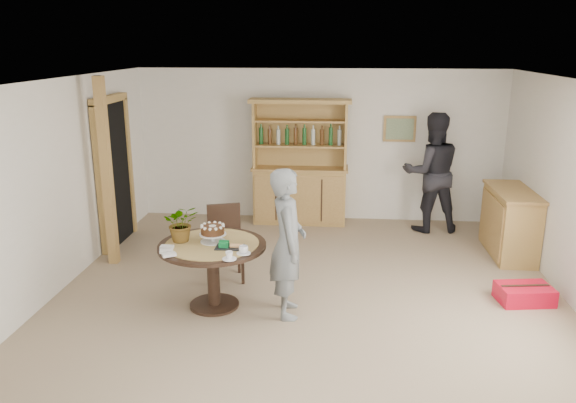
{
  "coord_description": "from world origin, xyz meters",
  "views": [
    {
      "loc": [
        0.31,
        -5.72,
        2.9
      ],
      "look_at": [
        -0.28,
        0.76,
        1.05
      ],
      "focal_mm": 35.0,
      "sensor_mm": 36.0,
      "label": 1
    }
  ],
  "objects_px": {
    "adult_person": "(432,173)",
    "dining_chair": "(225,237)",
    "teen_boy": "(288,243)",
    "sideboard": "(510,222)",
    "red_suitcase": "(524,294)",
    "hutch": "(300,182)",
    "dining_table": "(213,256)"
  },
  "relations": [
    {
      "from": "adult_person",
      "to": "dining_chair",
      "type": "bearing_deg",
      "value": 29.54
    },
    {
      "from": "teen_boy",
      "to": "sideboard",
      "type": "bearing_deg",
      "value": -63.07
    },
    {
      "from": "adult_person",
      "to": "red_suitcase",
      "type": "bearing_deg",
      "value": 98.29
    },
    {
      "from": "hutch",
      "to": "dining_chair",
      "type": "distance_m",
      "value": 2.52
    },
    {
      "from": "dining_chair",
      "to": "adult_person",
      "type": "xyz_separation_m",
      "value": [
        2.85,
        2.15,
        0.41
      ]
    },
    {
      "from": "dining_table",
      "to": "teen_boy",
      "type": "xyz_separation_m",
      "value": [
        0.85,
        -0.1,
        0.22
      ]
    },
    {
      "from": "dining_chair",
      "to": "dining_table",
      "type": "bearing_deg",
      "value": -105.84
    },
    {
      "from": "dining_chair",
      "to": "adult_person",
      "type": "bearing_deg",
      "value": 19.51
    },
    {
      "from": "sideboard",
      "to": "dining_chair",
      "type": "xyz_separation_m",
      "value": [
        -3.82,
        -1.15,
        0.06
      ]
    },
    {
      "from": "dining_table",
      "to": "adult_person",
      "type": "distance_m",
      "value": 4.12
    },
    {
      "from": "dining_chair",
      "to": "adult_person",
      "type": "relative_size",
      "value": 0.5
    },
    {
      "from": "red_suitcase",
      "to": "dining_chair",
      "type": "bearing_deg",
      "value": 165.08
    },
    {
      "from": "hutch",
      "to": "red_suitcase",
      "type": "relative_size",
      "value": 3.13
    },
    {
      "from": "sideboard",
      "to": "adult_person",
      "type": "relative_size",
      "value": 0.67
    },
    {
      "from": "dining_table",
      "to": "adult_person",
      "type": "xyz_separation_m",
      "value": [
        2.83,
        2.98,
        0.34
      ]
    },
    {
      "from": "adult_person",
      "to": "red_suitcase",
      "type": "relative_size",
      "value": 2.88
    },
    {
      "from": "hutch",
      "to": "teen_boy",
      "type": "xyz_separation_m",
      "value": [
        0.1,
        -3.32,
        0.14
      ]
    },
    {
      "from": "dining_chair",
      "to": "teen_boy",
      "type": "bearing_deg",
      "value": -64.15
    },
    {
      "from": "dining_chair",
      "to": "teen_boy",
      "type": "relative_size",
      "value": 0.57
    },
    {
      "from": "dining_chair",
      "to": "teen_boy",
      "type": "height_order",
      "value": "teen_boy"
    },
    {
      "from": "dining_table",
      "to": "dining_chair",
      "type": "xyz_separation_m",
      "value": [
        -0.02,
        0.83,
        -0.07
      ]
    },
    {
      "from": "dining_table",
      "to": "red_suitcase",
      "type": "height_order",
      "value": "dining_table"
    },
    {
      "from": "dining_chair",
      "to": "sideboard",
      "type": "bearing_deg",
      "value": -0.7
    },
    {
      "from": "hutch",
      "to": "dining_table",
      "type": "height_order",
      "value": "hutch"
    },
    {
      "from": "sideboard",
      "to": "hutch",
      "type": "bearing_deg",
      "value": 157.79
    },
    {
      "from": "hutch",
      "to": "adult_person",
      "type": "distance_m",
      "value": 2.11
    },
    {
      "from": "dining_chair",
      "to": "red_suitcase",
      "type": "bearing_deg",
      "value": -23.97
    },
    {
      "from": "hutch",
      "to": "red_suitcase",
      "type": "xyz_separation_m",
      "value": [
        2.8,
        -2.8,
        -0.59
      ]
    },
    {
      "from": "dining_chair",
      "to": "hutch",
      "type": "bearing_deg",
      "value": 54.52
    },
    {
      "from": "teen_boy",
      "to": "red_suitcase",
      "type": "distance_m",
      "value": 2.85
    },
    {
      "from": "dining_table",
      "to": "teen_boy",
      "type": "height_order",
      "value": "teen_boy"
    },
    {
      "from": "hutch",
      "to": "sideboard",
      "type": "relative_size",
      "value": 1.62
    }
  ]
}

